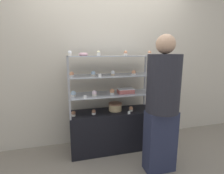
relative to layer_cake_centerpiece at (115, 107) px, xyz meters
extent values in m
plane|color=gray|center=(-0.05, -0.02, -0.64)|extent=(20.00, 20.00, 0.00)
cube|color=beige|center=(-0.05, 0.33, 0.66)|extent=(8.00, 0.05, 2.60)
cube|color=black|center=(-0.05, -0.02, -0.35)|extent=(1.21, 0.40, 0.59)
cube|color=#99999E|center=(-0.65, 0.17, 0.08)|extent=(0.02, 0.02, 0.27)
cube|color=#99999E|center=(0.54, 0.17, 0.08)|extent=(0.02, 0.02, 0.27)
cube|color=#99999E|center=(-0.65, -0.21, 0.08)|extent=(0.02, 0.02, 0.27)
cube|color=#99999E|center=(0.54, -0.21, 0.08)|extent=(0.02, 0.02, 0.27)
cube|color=#B7BCC6|center=(-0.05, -0.02, 0.20)|extent=(1.21, 0.40, 0.01)
cube|color=#99999E|center=(-0.65, 0.17, 0.34)|extent=(0.02, 0.02, 0.27)
cube|color=#99999E|center=(0.54, 0.17, 0.34)|extent=(0.02, 0.02, 0.27)
cube|color=#99999E|center=(-0.65, -0.21, 0.34)|extent=(0.02, 0.02, 0.27)
cube|color=#99999E|center=(0.54, -0.21, 0.34)|extent=(0.02, 0.02, 0.27)
cube|color=#B7BCC6|center=(-0.05, -0.02, 0.47)|extent=(1.21, 0.40, 0.01)
cube|color=#99999E|center=(-0.65, 0.17, 0.61)|extent=(0.02, 0.02, 0.27)
cube|color=#99999E|center=(0.54, 0.17, 0.61)|extent=(0.02, 0.02, 0.27)
cube|color=#99999E|center=(-0.65, -0.21, 0.61)|extent=(0.02, 0.02, 0.27)
cube|color=#99999E|center=(0.54, -0.21, 0.61)|extent=(0.02, 0.02, 0.27)
cube|color=#B7BCC6|center=(-0.05, -0.02, 0.73)|extent=(1.21, 0.40, 0.01)
cylinder|color=#DBBC84|center=(0.00, 0.00, -0.01)|extent=(0.19, 0.19, 0.10)
cylinder|color=#8C5B42|center=(0.00, 0.00, 0.05)|extent=(0.20, 0.20, 0.02)
cube|color=#C66660|center=(0.14, -0.06, 0.24)|extent=(0.23, 0.14, 0.06)
cube|color=white|center=(0.14, -0.06, 0.27)|extent=(0.23, 0.14, 0.01)
cylinder|color=beige|center=(-0.60, -0.07, -0.04)|extent=(0.06, 0.06, 0.03)
sphere|color=#8C5B42|center=(-0.60, -0.07, -0.02)|extent=(0.06, 0.06, 0.06)
cylinder|color=white|center=(-0.33, -0.08, -0.04)|extent=(0.06, 0.06, 0.03)
sphere|color=#8C5B42|center=(-0.33, -0.08, -0.02)|extent=(0.06, 0.06, 0.06)
cylinder|color=beige|center=(0.22, -0.08, -0.04)|extent=(0.06, 0.06, 0.03)
sphere|color=#E5996B|center=(0.22, -0.08, -0.02)|extent=(0.06, 0.06, 0.06)
cylinder|color=beige|center=(0.48, -0.10, -0.04)|extent=(0.06, 0.06, 0.03)
sphere|color=#8C5B42|center=(0.48, -0.10, -0.02)|extent=(0.06, 0.06, 0.06)
cube|color=white|center=(0.14, -0.20, -0.04)|extent=(0.04, 0.00, 0.04)
cylinder|color=white|center=(-0.59, -0.07, 0.22)|extent=(0.06, 0.06, 0.03)
sphere|color=silver|center=(-0.59, -0.07, 0.25)|extent=(0.07, 0.07, 0.07)
cylinder|color=beige|center=(-0.32, -0.11, 0.22)|extent=(0.06, 0.06, 0.03)
sphere|color=silver|center=(-0.32, -0.11, 0.25)|extent=(0.07, 0.07, 0.07)
cylinder|color=white|center=(-0.07, -0.07, 0.22)|extent=(0.06, 0.06, 0.03)
sphere|color=#E5996B|center=(-0.07, -0.07, 0.25)|extent=(0.07, 0.07, 0.07)
cylinder|color=beige|center=(0.48, -0.09, 0.22)|extent=(0.06, 0.06, 0.03)
sphere|color=#F4EAB2|center=(0.48, -0.09, 0.25)|extent=(0.07, 0.07, 0.07)
cube|color=white|center=(-0.46, -0.20, 0.23)|extent=(0.04, 0.00, 0.04)
cylinder|color=white|center=(-0.60, -0.07, 0.49)|extent=(0.05, 0.05, 0.02)
sphere|color=#E5996B|center=(-0.60, -0.07, 0.51)|extent=(0.06, 0.06, 0.06)
cylinder|color=beige|center=(-0.32, -0.06, 0.49)|extent=(0.05, 0.05, 0.02)
sphere|color=silver|center=(-0.32, -0.06, 0.51)|extent=(0.06, 0.06, 0.06)
cylinder|color=#CCB28C|center=(-0.06, -0.08, 0.49)|extent=(0.05, 0.05, 0.02)
sphere|color=white|center=(-0.06, -0.08, 0.51)|extent=(0.06, 0.06, 0.06)
cylinder|color=white|center=(0.23, -0.11, 0.49)|extent=(0.05, 0.05, 0.02)
sphere|color=#E5996B|center=(0.23, -0.11, 0.51)|extent=(0.06, 0.06, 0.06)
cylinder|color=beige|center=(0.49, -0.12, 0.49)|extent=(0.05, 0.05, 0.02)
sphere|color=#8C5B42|center=(0.49, -0.12, 0.51)|extent=(0.06, 0.06, 0.06)
cube|color=white|center=(-0.26, -0.20, 0.50)|extent=(0.04, 0.00, 0.04)
cylinder|color=beige|center=(-0.62, -0.05, 0.75)|extent=(0.05, 0.05, 0.03)
sphere|color=white|center=(-0.62, -0.05, 0.78)|extent=(0.05, 0.05, 0.05)
cylinder|color=white|center=(-0.25, -0.05, 0.75)|extent=(0.05, 0.05, 0.03)
sphere|color=#F4EAB2|center=(-0.25, -0.05, 0.78)|extent=(0.05, 0.05, 0.05)
cylinder|color=white|center=(0.13, -0.05, 0.75)|extent=(0.05, 0.05, 0.03)
sphere|color=#E5996B|center=(0.13, -0.05, 0.78)|extent=(0.05, 0.05, 0.05)
cylinder|color=white|center=(0.48, -0.07, 0.75)|extent=(0.05, 0.05, 0.03)
sphere|color=#E5996B|center=(0.48, -0.07, 0.78)|extent=(0.05, 0.05, 0.05)
cube|color=white|center=(-0.27, -0.20, 0.76)|extent=(0.04, 0.00, 0.04)
torus|color=#EFB2BC|center=(-0.44, 0.00, 0.76)|extent=(0.12, 0.12, 0.04)
cube|color=#282D47|center=(0.38, -0.63, -0.27)|extent=(0.36, 0.20, 0.75)
cylinder|color=#26262D|center=(0.38, -0.63, 0.44)|extent=(0.38, 0.38, 0.66)
sphere|color=tan|center=(0.38, -0.63, 0.87)|extent=(0.21, 0.21, 0.21)
camera|label=1|loc=(-0.67, -2.36, 0.79)|focal=28.00mm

